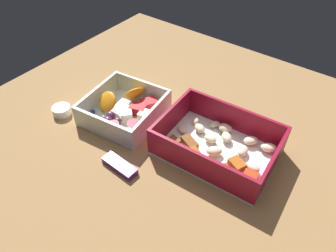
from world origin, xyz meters
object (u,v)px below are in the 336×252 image
(pasta_container, at_px, (218,145))
(candy_bar, at_px, (120,166))
(fruit_bowl, at_px, (126,110))
(paper_cup_liner, at_px, (62,110))

(pasta_container, distance_m, candy_bar, 0.18)
(fruit_bowl, xyz_separation_m, paper_cup_liner, (0.12, 0.08, -0.01))
(fruit_bowl, bearing_deg, paper_cup_liner, 32.66)
(pasta_container, relative_size, fruit_bowl, 1.34)
(candy_bar, relative_size, paper_cup_liner, 1.82)
(fruit_bowl, xyz_separation_m, candy_bar, (-0.09, 0.11, -0.01))
(fruit_bowl, distance_m, paper_cup_liner, 0.14)
(pasta_container, xyz_separation_m, fruit_bowl, (0.21, 0.03, -0.00))
(fruit_bowl, height_order, candy_bar, fruit_bowl)
(pasta_container, bearing_deg, paper_cup_liner, 14.56)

